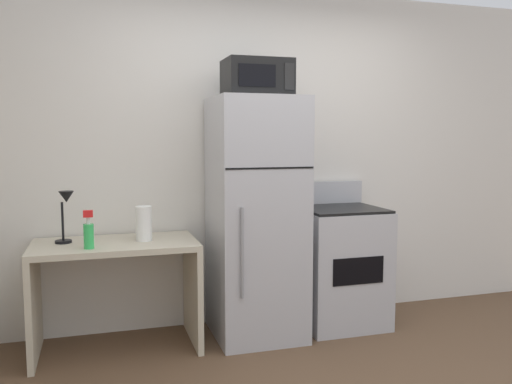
# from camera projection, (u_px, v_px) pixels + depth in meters

# --- Properties ---
(wall_back_white) EXTENTS (5.00, 0.10, 2.60)m
(wall_back_white) POSITION_uv_depth(u_px,v_px,m) (264.00, 157.00, 4.26)
(wall_back_white) COLOR silver
(wall_back_white) RESTS_ON ground
(desk) EXTENTS (1.10, 0.61, 0.75)m
(desk) POSITION_uv_depth(u_px,v_px,m) (116.00, 275.00, 3.63)
(desk) COLOR beige
(desk) RESTS_ON ground
(desk_lamp) EXTENTS (0.14, 0.12, 0.35)m
(desk_lamp) POSITION_uv_depth(u_px,v_px,m) (65.00, 208.00, 3.55)
(desk_lamp) COLOR black
(desk_lamp) RESTS_ON desk
(spray_bottle) EXTENTS (0.06, 0.06, 0.25)m
(spray_bottle) POSITION_uv_depth(u_px,v_px,m) (89.00, 233.00, 3.39)
(spray_bottle) COLOR green
(spray_bottle) RESTS_ON desk
(paper_towel_roll) EXTENTS (0.11, 0.11, 0.24)m
(paper_towel_roll) POSITION_uv_depth(u_px,v_px,m) (144.00, 224.00, 3.65)
(paper_towel_roll) COLOR white
(paper_towel_roll) RESTS_ON desk
(refrigerator) EXTENTS (0.63, 0.68, 1.75)m
(refrigerator) POSITION_uv_depth(u_px,v_px,m) (256.00, 218.00, 3.87)
(refrigerator) COLOR #B7B7BC
(refrigerator) RESTS_ON ground
(microwave) EXTENTS (0.46, 0.35, 0.26)m
(microwave) POSITION_uv_depth(u_px,v_px,m) (257.00, 78.00, 3.74)
(microwave) COLOR black
(microwave) RESTS_ON refrigerator
(oven_range) EXTENTS (0.63, 0.61, 1.10)m
(oven_range) POSITION_uv_depth(u_px,v_px,m) (340.00, 265.00, 4.14)
(oven_range) COLOR #B7B7BC
(oven_range) RESTS_ON ground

